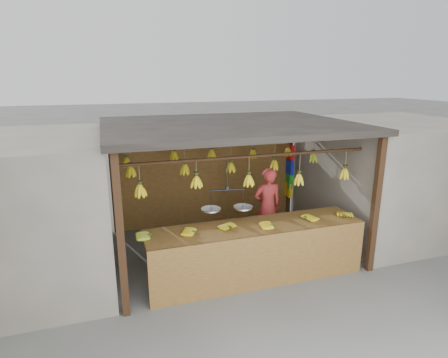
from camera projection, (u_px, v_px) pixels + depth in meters
name	position (u px, v px, depth m)	size (l,w,h in m)	color
ground	(229.00, 248.00, 7.15)	(80.00, 80.00, 0.00)	#5B5B57
stall	(224.00, 144.00, 6.92)	(4.30, 3.30, 2.40)	black
neighbor_left	(8.00, 212.00, 5.77)	(3.00, 3.00, 2.30)	slate
neighbor_right	(390.00, 175.00, 7.91)	(3.00, 3.00, 2.30)	slate
counter	(258.00, 240.00, 5.85)	(3.53, 0.80, 0.96)	brown
hanging_bananas	(230.00, 166.00, 6.71)	(3.60, 2.23, 0.38)	gold
balance_scale	(227.00, 206.00, 5.79)	(0.80, 0.36, 0.81)	black
vendor	(267.00, 206.00, 7.18)	(0.56, 0.37, 1.53)	#BF3333
bag_bundles	(289.00, 172.00, 8.69)	(0.08, 0.26, 1.23)	red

